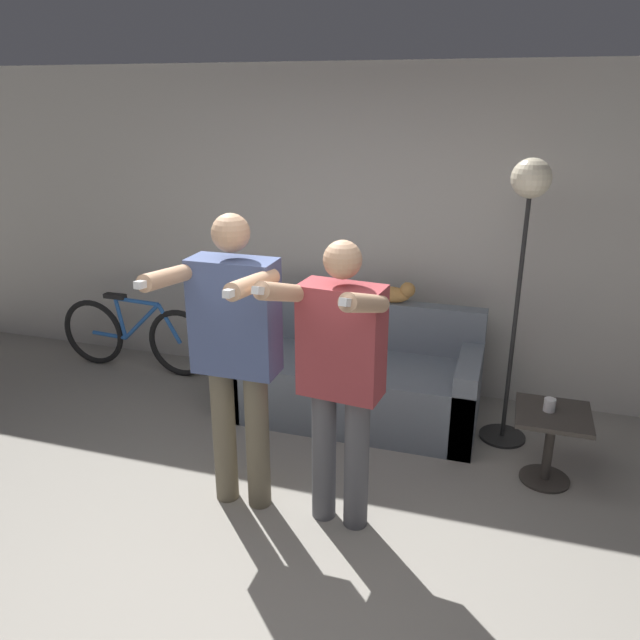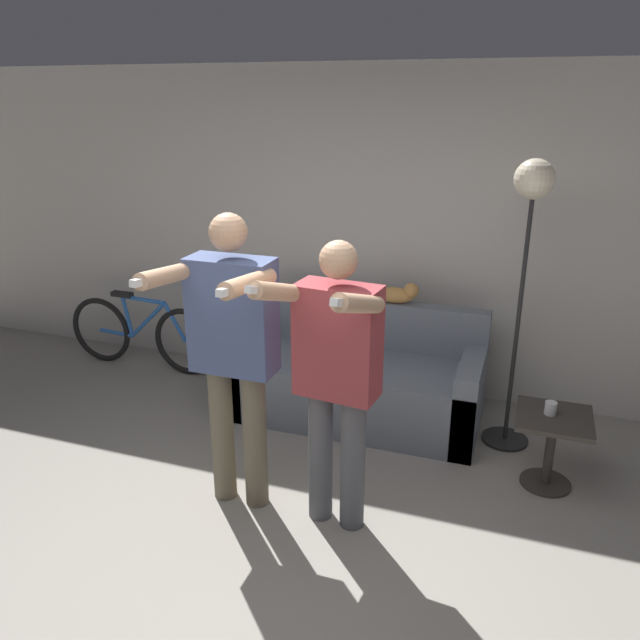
{
  "view_description": "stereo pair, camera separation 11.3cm",
  "coord_description": "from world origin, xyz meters",
  "px_view_note": "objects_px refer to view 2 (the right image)",
  "views": [
    {
      "loc": [
        1.04,
        -2.29,
        2.37
      ],
      "look_at": [
        -0.09,
        1.28,
        1.0
      ],
      "focal_mm": 35.0,
      "sensor_mm": 36.0,
      "label": 1
    },
    {
      "loc": [
        1.15,
        -2.25,
        2.37
      ],
      "look_at": [
        -0.09,
        1.28,
        1.0
      ],
      "focal_mm": 35.0,
      "sensor_mm": 36.0,
      "label": 2
    }
  ],
  "objects_px": {
    "side_table": "(552,436)",
    "couch": "(356,381)",
    "person_left": "(232,344)",
    "cup": "(551,408)",
    "cat": "(398,294)",
    "floor_lamp": "(529,223)",
    "bicycle": "(142,334)",
    "person_right": "(336,370)"
  },
  "relations": [
    {
      "from": "couch",
      "to": "person_left",
      "type": "relative_size",
      "value": 1.05
    },
    {
      "from": "couch",
      "to": "floor_lamp",
      "type": "distance_m",
      "value": 1.72
    },
    {
      "from": "person_left",
      "to": "cup",
      "type": "xyz_separation_m",
      "value": [
        1.75,
        0.82,
        -0.51
      ]
    },
    {
      "from": "person_right",
      "to": "cat",
      "type": "height_order",
      "value": "person_right"
    },
    {
      "from": "couch",
      "to": "cat",
      "type": "bearing_deg",
      "value": 52.1
    },
    {
      "from": "person_left",
      "to": "bicycle",
      "type": "distance_m",
      "value": 2.4
    },
    {
      "from": "person_left",
      "to": "bicycle",
      "type": "bearing_deg",
      "value": 138.43
    },
    {
      "from": "side_table",
      "to": "cup",
      "type": "distance_m",
      "value": 0.18
    },
    {
      "from": "person_right",
      "to": "side_table",
      "type": "distance_m",
      "value": 1.55
    },
    {
      "from": "couch",
      "to": "bicycle",
      "type": "xyz_separation_m",
      "value": [
        -2.08,
        0.24,
        0.03
      ]
    },
    {
      "from": "couch",
      "to": "side_table",
      "type": "bearing_deg",
      "value": -18.85
    },
    {
      "from": "bicycle",
      "to": "floor_lamp",
      "type": "bearing_deg",
      "value": -4.47
    },
    {
      "from": "side_table",
      "to": "couch",
      "type": "bearing_deg",
      "value": 161.15
    },
    {
      "from": "cat",
      "to": "person_right",
      "type": "bearing_deg",
      "value": -89.67
    },
    {
      "from": "person_right",
      "to": "cup",
      "type": "bearing_deg",
      "value": 41.67
    },
    {
      "from": "person_right",
      "to": "cup",
      "type": "height_order",
      "value": "person_right"
    },
    {
      "from": "person_left",
      "to": "cup",
      "type": "bearing_deg",
      "value": 24.98
    },
    {
      "from": "person_left",
      "to": "cup",
      "type": "relative_size",
      "value": 21.42
    },
    {
      "from": "floor_lamp",
      "to": "cup",
      "type": "distance_m",
      "value": 1.18
    },
    {
      "from": "side_table",
      "to": "floor_lamp",
      "type": "bearing_deg",
      "value": 121.12
    },
    {
      "from": "floor_lamp",
      "to": "side_table",
      "type": "bearing_deg",
      "value": -58.88
    },
    {
      "from": "person_left",
      "to": "side_table",
      "type": "height_order",
      "value": "person_left"
    },
    {
      "from": "couch",
      "to": "cup",
      "type": "relative_size",
      "value": 22.55
    },
    {
      "from": "cat",
      "to": "cup",
      "type": "height_order",
      "value": "cat"
    },
    {
      "from": "side_table",
      "to": "bicycle",
      "type": "bearing_deg",
      "value": 168.36
    },
    {
      "from": "floor_lamp",
      "to": "side_table",
      "type": "height_order",
      "value": "floor_lamp"
    },
    {
      "from": "couch",
      "to": "person_left",
      "type": "distance_m",
      "value": 1.53
    },
    {
      "from": "side_table",
      "to": "bicycle",
      "type": "height_order",
      "value": "bicycle"
    },
    {
      "from": "cat",
      "to": "side_table",
      "type": "height_order",
      "value": "cat"
    },
    {
      "from": "floor_lamp",
      "to": "person_left",
      "type": "bearing_deg",
      "value": -139.74
    },
    {
      "from": "couch",
      "to": "bicycle",
      "type": "distance_m",
      "value": 2.1
    },
    {
      "from": "cup",
      "to": "person_left",
      "type": "bearing_deg",
      "value": -155.05
    },
    {
      "from": "couch",
      "to": "bicycle",
      "type": "relative_size",
      "value": 1.24
    },
    {
      "from": "person_left",
      "to": "bicycle",
      "type": "xyz_separation_m",
      "value": [
        -1.71,
        1.52,
        -0.72
      ]
    },
    {
      "from": "floor_lamp",
      "to": "bicycle",
      "type": "bearing_deg",
      "value": 175.53
    },
    {
      "from": "couch",
      "to": "cup",
      "type": "height_order",
      "value": "couch"
    },
    {
      "from": "person_left",
      "to": "floor_lamp",
      "type": "height_order",
      "value": "floor_lamp"
    },
    {
      "from": "floor_lamp",
      "to": "side_table",
      "type": "distance_m",
      "value": 1.35
    },
    {
      "from": "person_right",
      "to": "cup",
      "type": "xyz_separation_m",
      "value": [
        1.14,
        0.82,
        -0.44
      ]
    },
    {
      "from": "cat",
      "to": "floor_lamp",
      "type": "bearing_deg",
      "value": -19.24
    },
    {
      "from": "person_left",
      "to": "person_right",
      "type": "xyz_separation_m",
      "value": [
        0.61,
        -0.0,
        -0.07
      ]
    },
    {
      "from": "person_right",
      "to": "bicycle",
      "type": "xyz_separation_m",
      "value": [
        -2.32,
        1.52,
        -0.65
      ]
    }
  ]
}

